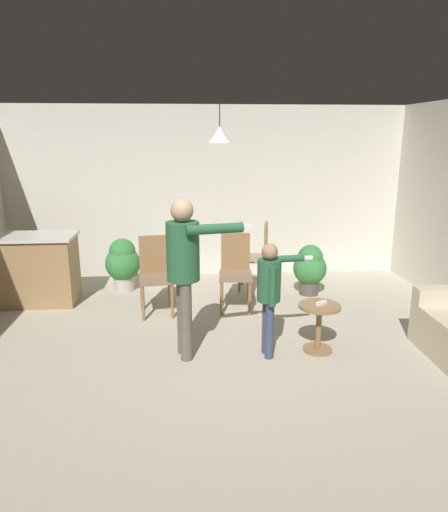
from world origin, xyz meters
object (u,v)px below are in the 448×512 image
Objects in this scene: potted_plant_by_wall at (310,267)px; dining_chair_by_counter at (155,272)px; dining_chair_near_wall at (258,254)px; person_adult at (185,261)px; person_child at (270,287)px; spare_remote_on_table at (322,303)px; kitchen_counter at (30,269)px; side_table_by_couch at (319,322)px; dining_chair_centre_back at (235,269)px; potted_plant_corner at (123,262)px.

dining_chair_by_counter is at bearing -165.47° from potted_plant_by_wall.
dining_chair_near_wall is at bearing 157.79° from potted_plant_by_wall.
person_adult is 2.25× the size of potted_plant_by_wall.
person_child reaches higher than dining_chair_by_counter.
person_child is 9.24× the size of spare_remote_on_table.
kitchen_counter is 3.94m from spare_remote_on_table.
person_adult is 1.41m from dining_chair_by_counter.
person_child reaches higher than side_table_by_couch.
side_table_by_couch is 1.56m from person_adult.
dining_chair_by_counter reaches higher than potted_plant_by_wall.
dining_chair_by_counter reaches higher than side_table_by_couch.
dining_chair_centre_back is (1.04, 0.06, 0.00)m from dining_chair_by_counter.
dining_chair_by_counter is at bearing 8.60° from dining_chair_centre_back.
potted_plant_by_wall is (1.78, 1.83, -0.62)m from person_adult.
kitchen_counter is at bearing 153.33° from side_table_by_couch.
person_child is 1.20× the size of dining_chair_near_wall.
dining_chair_by_counter is 1.37× the size of potted_plant_by_wall.
dining_chair_centre_back is 1.53m from spare_remote_on_table.
dining_chair_centre_back is 1.27× the size of potted_plant_corner.
dining_chair_near_wall is 0.89m from dining_chair_centre_back.
side_table_by_couch is at bearing 124.48° from dining_chair_centre_back.
person_child is at bearing -173.77° from side_table_by_couch.
dining_chair_near_wall is (1.06, 2.12, -0.48)m from person_adult.
kitchen_counter is 2.79m from dining_chair_centre_back.
kitchen_counter is 1.79m from dining_chair_by_counter.
spare_remote_on_table is (3.53, -1.75, 0.06)m from kitchen_counter.
side_table_by_couch is (3.51, -1.76, -0.15)m from kitchen_counter.
dining_chair_near_wall is at bearing 141.88° from person_adult.
person_child reaches higher than dining_chair_centre_back.
person_child is at bearing 74.76° from person_adult.
dining_chair_by_counter is at bearing -60.11° from potted_plant_corner.
dining_chair_centre_back is 1.24m from potted_plant_by_wall.
dining_chair_centre_back is at bearing 175.59° from dining_chair_by_counter.
kitchen_counter reaches higher than side_table_by_couch.
person_adult is 0.90m from person_child.
person_child is (0.86, -0.06, -0.28)m from person_adult.
potted_plant_corner is (-1.57, 0.87, -0.11)m from dining_chair_centre_back.
person_adult is at bearing -134.15° from potted_plant_by_wall.
person_adult reaches higher than person_child.
kitchen_counter reaches higher than spare_remote_on_table.
dining_chair_by_counter is at bearing 145.15° from spare_remote_on_table.
person_child is 1.64× the size of potted_plant_by_wall.
dining_chair_near_wall is at bearing -2.33° from potted_plant_corner.
dining_chair_near_wall is 1.99m from potted_plant_corner.
person_adult is 2.09× the size of potted_plant_corner.
spare_remote_on_table is at bearing 137.18° from dining_chair_by_counter.
dining_chair_centre_back reaches higher than potted_plant_by_wall.
person_child is 0.60m from spare_remote_on_table.
person_child is (-0.54, -0.06, 0.42)m from side_table_by_couch.
side_table_by_couch is at bearing -43.42° from potted_plant_corner.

